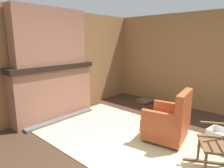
# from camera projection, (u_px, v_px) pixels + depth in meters

# --- Properties ---
(ground_plane) EXTENTS (14.00, 14.00, 0.00)m
(ground_plane) POSITION_uv_depth(u_px,v_px,m) (152.00, 161.00, 2.99)
(ground_plane) COLOR #3D281C
(wood_panel_wall_left) EXTENTS (0.06, 6.19, 2.47)m
(wood_panel_wall_left) POSITION_uv_depth(u_px,v_px,m) (46.00, 64.00, 4.57)
(wood_panel_wall_left) COLOR olive
(wood_panel_wall_left) RESTS_ON ground
(wood_panel_wall_back) EXTENTS (6.19, 0.09, 2.47)m
(wood_panel_wall_back) POSITION_uv_depth(u_px,v_px,m) (217.00, 63.00, 4.75)
(wood_panel_wall_back) COLOR olive
(wood_panel_wall_back) RESTS_ON ground
(fireplace_hearth) EXTENTS (0.59, 1.98, 1.25)m
(fireplace_hearth) POSITION_uv_depth(u_px,v_px,m) (54.00, 92.00, 4.55)
(fireplace_hearth) COLOR #93604C
(fireplace_hearth) RESTS_ON ground
(chimney_breast) EXTENTS (0.33, 1.66, 1.20)m
(chimney_breast) POSITION_uv_depth(u_px,v_px,m) (50.00, 37.00, 4.29)
(chimney_breast) COLOR #93604C
(chimney_breast) RESTS_ON fireplace_hearth
(area_rug) EXTENTS (3.56, 2.17, 0.01)m
(area_rug) POSITION_uv_depth(u_px,v_px,m) (127.00, 137.00, 3.71)
(area_rug) COLOR #C6B789
(area_rug) RESTS_ON ground
(armchair) EXTENTS (0.81, 0.81, 0.94)m
(armchair) POSITION_uv_depth(u_px,v_px,m) (168.00, 123.00, 3.54)
(armchair) COLOR #A84723
(armchair) RESTS_ON ground
(rocking_chair) EXTENTS (0.93, 0.80, 1.28)m
(rocking_chair) POSITION_uv_depth(u_px,v_px,m) (223.00, 145.00, 2.61)
(rocking_chair) COLOR brown
(rocking_chair) RESTS_ON ground
(firewood_stack) EXTENTS (0.43, 0.48, 0.12)m
(firewood_stack) POSITION_uv_depth(u_px,v_px,m) (145.00, 101.00, 5.76)
(firewood_stack) COLOR brown
(firewood_stack) RESTS_ON ground
(laundry_basket) EXTENTS (0.52, 0.42, 0.30)m
(laundry_basket) POSITION_uv_depth(u_px,v_px,m) (223.00, 140.00, 3.32)
(laundry_basket) COLOR white
(laundry_basket) RESTS_ON ground
(oil_lamp_vase) EXTENTS (0.13, 0.13, 0.30)m
(oil_lamp_vase) POSITION_uv_depth(u_px,v_px,m) (20.00, 62.00, 3.94)
(oil_lamp_vase) COLOR #B24C42
(oil_lamp_vase) RESTS_ON fireplace_hearth
(storage_case) EXTENTS (0.17, 0.25, 0.15)m
(storage_case) POSITION_uv_depth(u_px,v_px,m) (66.00, 60.00, 4.73)
(storage_case) COLOR black
(storage_case) RESTS_ON fireplace_hearth
(decorative_plate_on_mantel) EXTENTS (0.06, 0.24, 0.23)m
(decorative_plate_on_mantel) POSITION_uv_depth(u_px,v_px,m) (55.00, 59.00, 4.52)
(decorative_plate_on_mantel) COLOR gold
(decorative_plate_on_mantel) RESTS_ON fireplace_hearth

